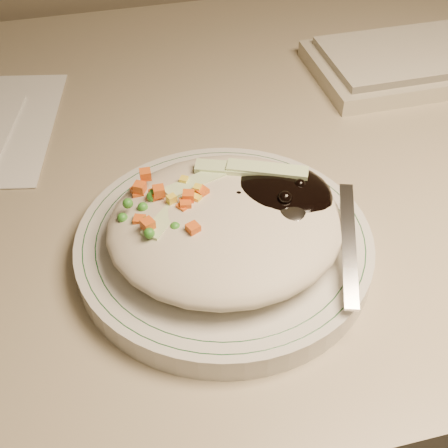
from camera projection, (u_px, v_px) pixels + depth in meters
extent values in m
cube|color=gray|center=(233.00, 158.00, 0.66)|extent=(1.40, 0.70, 0.04)
cylinder|color=beige|center=(224.00, 246.00, 0.53)|extent=(0.25, 0.25, 0.02)
torus|color=#144723|center=(224.00, 238.00, 0.52)|extent=(0.24, 0.24, 0.00)
torus|color=#144723|center=(224.00, 238.00, 0.52)|extent=(0.21, 0.21, 0.00)
ellipsoid|color=#BDB199|center=(226.00, 224.00, 0.50)|extent=(0.19, 0.18, 0.04)
ellipsoid|color=black|center=(274.00, 199.00, 0.52)|extent=(0.10, 0.09, 0.03)
ellipsoid|color=orange|center=(166.00, 216.00, 0.51)|extent=(0.08, 0.08, 0.02)
sphere|color=black|center=(238.00, 198.00, 0.50)|extent=(0.01, 0.01, 0.01)
sphere|color=black|center=(270.00, 187.00, 0.51)|extent=(0.01, 0.01, 0.01)
sphere|color=black|center=(300.00, 185.00, 0.51)|extent=(0.01, 0.01, 0.01)
sphere|color=black|center=(286.00, 181.00, 0.52)|extent=(0.01, 0.01, 0.01)
sphere|color=black|center=(285.00, 198.00, 0.49)|extent=(0.01, 0.01, 0.01)
sphere|color=black|center=(270.00, 193.00, 0.51)|extent=(0.01, 0.01, 0.01)
sphere|color=black|center=(279.00, 183.00, 0.52)|extent=(0.01, 0.01, 0.01)
cube|color=#DB5718|center=(159.00, 191.00, 0.50)|extent=(0.01, 0.01, 0.01)
cube|color=#DB5718|center=(184.00, 216.00, 0.49)|extent=(0.01, 0.01, 0.01)
cube|color=#DB5718|center=(140.00, 188.00, 0.51)|extent=(0.01, 0.01, 0.01)
cube|color=#DB5718|center=(188.00, 196.00, 0.49)|extent=(0.01, 0.01, 0.01)
cube|color=#DB5718|center=(186.00, 205.00, 0.49)|extent=(0.01, 0.01, 0.01)
cube|color=#DB5718|center=(137.00, 192.00, 0.52)|extent=(0.01, 0.01, 0.01)
cube|color=#DB5718|center=(156.00, 195.00, 0.50)|extent=(0.01, 0.01, 0.01)
cube|color=#DB5718|center=(184.00, 209.00, 0.49)|extent=(0.01, 0.01, 0.01)
cube|color=#DB5718|center=(202.00, 193.00, 0.50)|extent=(0.01, 0.01, 0.01)
cube|color=#DB5718|center=(145.00, 174.00, 0.51)|extent=(0.01, 0.01, 0.01)
cube|color=#DB5718|center=(148.00, 224.00, 0.47)|extent=(0.01, 0.01, 0.01)
cube|color=#DB5718|center=(193.00, 229.00, 0.47)|extent=(0.01, 0.01, 0.01)
cube|color=#DB5718|center=(140.00, 221.00, 0.49)|extent=(0.01, 0.01, 0.01)
cube|color=#DB5718|center=(139.00, 195.00, 0.51)|extent=(0.01, 0.01, 0.01)
sphere|color=#388C28|center=(183.00, 202.00, 0.50)|extent=(0.01, 0.01, 0.01)
sphere|color=#388C28|center=(149.00, 233.00, 0.47)|extent=(0.01, 0.01, 0.01)
sphere|color=#388C28|center=(143.00, 207.00, 0.49)|extent=(0.01, 0.01, 0.01)
sphere|color=#388C28|center=(128.00, 203.00, 0.49)|extent=(0.01, 0.01, 0.01)
sphere|color=#388C28|center=(178.00, 199.00, 0.50)|extent=(0.01, 0.01, 0.01)
sphere|color=#388C28|center=(195.00, 227.00, 0.49)|extent=(0.01, 0.01, 0.01)
sphere|color=#388C28|center=(166.00, 212.00, 0.50)|extent=(0.01, 0.01, 0.01)
sphere|color=#388C28|center=(161.00, 230.00, 0.48)|extent=(0.01, 0.01, 0.01)
sphere|color=#388C28|center=(123.00, 218.00, 0.49)|extent=(0.01, 0.01, 0.01)
sphere|color=#388C28|center=(154.00, 193.00, 0.50)|extent=(0.01, 0.01, 0.01)
sphere|color=#388C28|center=(152.00, 196.00, 0.50)|extent=(0.01, 0.01, 0.01)
sphere|color=#388C28|center=(147.00, 221.00, 0.48)|extent=(0.01, 0.01, 0.01)
sphere|color=#388C28|center=(175.00, 227.00, 0.48)|extent=(0.01, 0.01, 0.01)
sphere|color=#388C28|center=(202.00, 183.00, 0.52)|extent=(0.01, 0.01, 0.01)
cube|color=yellow|center=(177.00, 199.00, 0.50)|extent=(0.01, 0.01, 0.01)
cube|color=yellow|center=(197.00, 199.00, 0.50)|extent=(0.01, 0.01, 0.01)
cube|color=yellow|center=(163.00, 199.00, 0.51)|extent=(0.01, 0.01, 0.01)
cube|color=yellow|center=(172.00, 199.00, 0.49)|extent=(0.01, 0.01, 0.01)
cube|color=yellow|center=(166.00, 213.00, 0.50)|extent=(0.01, 0.01, 0.01)
cube|color=yellow|center=(197.00, 189.00, 0.50)|extent=(0.01, 0.01, 0.01)
cube|color=yellow|center=(184.00, 181.00, 0.51)|extent=(0.01, 0.01, 0.01)
cube|color=yellow|center=(178.00, 212.00, 0.50)|extent=(0.01, 0.01, 0.01)
cube|color=#B2D18C|center=(202.00, 179.00, 0.52)|extent=(0.07, 0.04, 0.00)
cube|color=#B2D18C|center=(235.00, 168.00, 0.52)|extent=(0.07, 0.04, 0.00)
cube|color=#B2D18C|center=(173.00, 211.00, 0.49)|extent=(0.06, 0.06, 0.00)
cube|color=#B2D18C|center=(267.00, 169.00, 0.52)|extent=(0.07, 0.04, 0.00)
ellipsoid|color=silver|center=(286.00, 208.00, 0.50)|extent=(0.05, 0.06, 0.01)
cube|color=silver|center=(349.00, 244.00, 0.48)|extent=(0.05, 0.11, 0.03)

